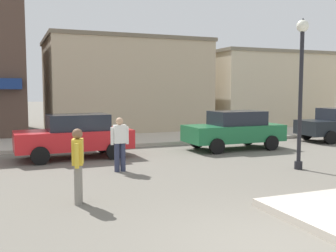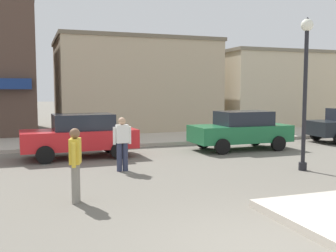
# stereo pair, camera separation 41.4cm
# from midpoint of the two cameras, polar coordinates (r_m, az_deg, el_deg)

# --- Properties ---
(ground_plane) EXTENTS (160.00, 160.00, 0.00)m
(ground_plane) POSITION_cam_midpoint_polar(r_m,az_deg,el_deg) (6.52, 14.61, -16.72)
(ground_plane) COLOR #6B665B
(kerb_far) EXTENTS (80.00, 4.00, 0.15)m
(kerb_far) POSITION_cam_midpoint_polar(r_m,az_deg,el_deg) (18.35, -10.16, -2.15)
(kerb_far) COLOR beige
(kerb_far) RESTS_ON ground
(lamp_post) EXTENTS (0.36, 0.36, 4.54)m
(lamp_post) POSITION_cam_midpoint_polar(r_m,az_deg,el_deg) (12.44, 17.87, 7.50)
(lamp_post) COLOR black
(lamp_post) RESTS_ON ground
(parked_car_nearest) EXTENTS (4.06, 1.99, 1.56)m
(parked_car_nearest) POSITION_cam_midpoint_polar(r_m,az_deg,el_deg) (14.34, -14.17, -1.34)
(parked_car_nearest) COLOR red
(parked_car_nearest) RESTS_ON ground
(parked_car_second) EXTENTS (4.01, 1.90, 1.56)m
(parked_car_second) POSITION_cam_midpoint_polar(r_m,az_deg,el_deg) (16.20, 8.89, -0.50)
(parked_car_second) COLOR #1E6B3D
(parked_car_second) RESTS_ON ground
(pedestrian_crossing_near) EXTENTS (0.30, 0.56, 1.61)m
(pedestrian_crossing_near) POSITION_cam_midpoint_polar(r_m,az_deg,el_deg) (8.60, -14.29, -5.30)
(pedestrian_crossing_near) COLOR gray
(pedestrian_crossing_near) RESTS_ON ground
(pedestrian_crossing_far) EXTENTS (0.55, 0.22, 1.61)m
(pedestrian_crossing_far) POSITION_cam_midpoint_polar(r_m,az_deg,el_deg) (11.72, -8.02, -2.39)
(pedestrian_crossing_far) COLOR #2D334C
(pedestrian_crossing_far) RESTS_ON ground
(building_storefront_left_near) EXTENTS (9.03, 6.46, 5.32)m
(building_storefront_left_near) POSITION_cam_midpoint_polar(r_m,az_deg,el_deg) (23.68, -6.87, 5.82)
(building_storefront_left_near) COLOR tan
(building_storefront_left_near) RESTS_ON ground
(building_storefront_left_mid) EXTENTS (7.99, 6.82, 4.87)m
(building_storefront_left_mid) POSITION_cam_midpoint_polar(r_m,az_deg,el_deg) (27.74, 12.13, 5.19)
(building_storefront_left_mid) COLOR beige
(building_storefront_left_mid) RESTS_ON ground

